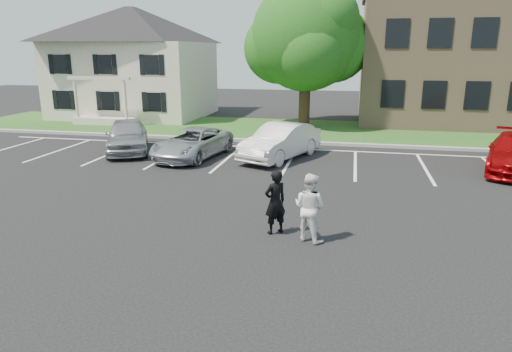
{
  "coord_description": "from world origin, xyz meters",
  "views": [
    {
      "loc": [
        2.58,
        -11.12,
        4.68
      ],
      "look_at": [
        0.0,
        1.0,
        1.25
      ],
      "focal_mm": 32.0,
      "sensor_mm": 36.0,
      "label": 1
    }
  ],
  "objects_px": {
    "man_white_shirt": "(309,207)",
    "car_silver_west": "(127,136)",
    "car_silver_minivan": "(192,143)",
    "car_white_sedan": "(281,141)",
    "man_black_suit": "(275,202)",
    "house": "(134,62)",
    "tree": "(308,39)"
  },
  "relations": [
    {
      "from": "tree",
      "to": "man_black_suit",
      "type": "distance_m",
      "value": 18.3
    },
    {
      "from": "car_white_sedan",
      "to": "car_silver_minivan",
      "type": "bearing_deg",
      "value": -148.87
    },
    {
      "from": "man_white_shirt",
      "to": "car_white_sedan",
      "type": "relative_size",
      "value": 0.37
    },
    {
      "from": "man_white_shirt",
      "to": "car_silver_west",
      "type": "distance_m",
      "value": 12.85
    },
    {
      "from": "man_white_shirt",
      "to": "car_white_sedan",
      "type": "xyz_separation_m",
      "value": [
        -2.13,
        8.82,
        -0.1
      ]
    },
    {
      "from": "tree",
      "to": "man_black_suit",
      "type": "bearing_deg",
      "value": -86.55
    },
    {
      "from": "car_silver_minivan",
      "to": "car_white_sedan",
      "type": "relative_size",
      "value": 1.0
    },
    {
      "from": "house",
      "to": "car_silver_west",
      "type": "distance_m",
      "value": 13.03
    },
    {
      "from": "man_black_suit",
      "to": "car_white_sedan",
      "type": "distance_m",
      "value": 8.64
    },
    {
      "from": "man_black_suit",
      "to": "man_white_shirt",
      "type": "relative_size",
      "value": 0.98
    },
    {
      "from": "tree",
      "to": "car_white_sedan",
      "type": "relative_size",
      "value": 1.87
    },
    {
      "from": "car_silver_minivan",
      "to": "car_white_sedan",
      "type": "bearing_deg",
      "value": 19.32
    },
    {
      "from": "house",
      "to": "man_white_shirt",
      "type": "xyz_separation_m",
      "value": [
        14.64,
        -20.26,
        -2.95
      ]
    },
    {
      "from": "tree",
      "to": "car_silver_west",
      "type": "relative_size",
      "value": 1.92
    },
    {
      "from": "man_black_suit",
      "to": "man_white_shirt",
      "type": "height_order",
      "value": "man_white_shirt"
    },
    {
      "from": "man_black_suit",
      "to": "car_silver_west",
      "type": "xyz_separation_m",
      "value": [
        -8.53,
        8.43,
        -0.08
      ]
    },
    {
      "from": "man_black_suit",
      "to": "car_white_sedan",
      "type": "xyz_separation_m",
      "value": [
        -1.22,
        8.55,
        -0.09
      ]
    },
    {
      "from": "house",
      "to": "car_white_sedan",
      "type": "height_order",
      "value": "house"
    },
    {
      "from": "man_white_shirt",
      "to": "car_white_sedan",
      "type": "distance_m",
      "value": 9.08
    },
    {
      "from": "tree",
      "to": "car_white_sedan",
      "type": "distance_m",
      "value": 10.24
    },
    {
      "from": "man_white_shirt",
      "to": "car_silver_west",
      "type": "xyz_separation_m",
      "value": [
        -9.45,
        8.7,
        -0.1
      ]
    },
    {
      "from": "tree",
      "to": "car_silver_west",
      "type": "xyz_separation_m",
      "value": [
        -7.46,
        -9.28,
        -4.57
      ]
    },
    {
      "from": "car_silver_west",
      "to": "car_silver_minivan",
      "type": "xyz_separation_m",
      "value": [
        3.42,
        -0.5,
        -0.13
      ]
    },
    {
      "from": "house",
      "to": "man_black_suit",
      "type": "height_order",
      "value": "house"
    },
    {
      "from": "man_white_shirt",
      "to": "car_silver_minivan",
      "type": "distance_m",
      "value": 10.18
    },
    {
      "from": "car_silver_minivan",
      "to": "car_white_sedan",
      "type": "height_order",
      "value": "car_white_sedan"
    },
    {
      "from": "car_white_sedan",
      "to": "tree",
      "type": "bearing_deg",
      "value": 111.12
    },
    {
      "from": "man_black_suit",
      "to": "car_silver_west",
      "type": "relative_size",
      "value": 0.37
    },
    {
      "from": "car_silver_minivan",
      "to": "house",
      "type": "bearing_deg",
      "value": 135.78
    },
    {
      "from": "car_silver_minivan",
      "to": "car_white_sedan",
      "type": "distance_m",
      "value": 3.94
    },
    {
      "from": "house",
      "to": "car_silver_west",
      "type": "height_order",
      "value": "house"
    },
    {
      "from": "man_white_shirt",
      "to": "house",
      "type": "bearing_deg",
      "value": -28.05
    }
  ]
}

